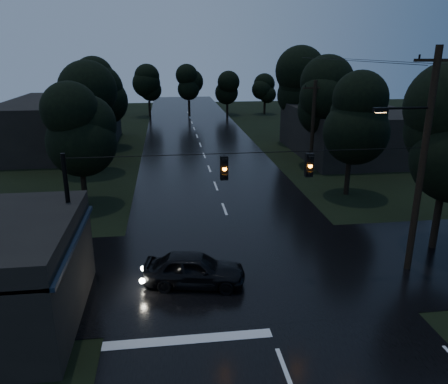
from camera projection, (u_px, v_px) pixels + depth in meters
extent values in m
cube|color=black|center=(209.00, 169.00, 37.51)|extent=(12.00, 120.00, 0.02)
cube|color=black|center=(247.00, 268.00, 20.56)|extent=(60.00, 9.00, 0.02)
cube|color=black|center=(73.00, 240.00, 15.87)|extent=(0.30, 7.00, 0.15)
cylinder|color=black|center=(54.00, 331.00, 13.55)|extent=(0.10, 0.10, 3.00)
cylinder|color=black|center=(86.00, 248.00, 19.20)|extent=(0.10, 0.10, 3.00)
cube|color=#FBBE64|center=(65.00, 278.00, 14.67)|extent=(0.06, 1.60, 0.50)
cube|color=#FBBE64|center=(80.00, 244.00, 17.21)|extent=(0.06, 1.20, 0.50)
cube|color=black|center=(349.00, 132.00, 42.32)|extent=(10.00, 14.00, 4.40)
cube|color=black|center=(63.00, 125.00, 44.43)|extent=(10.00, 16.00, 5.00)
cylinder|color=black|center=(422.00, 166.00, 18.98)|extent=(0.30, 0.30, 10.00)
cube|color=black|center=(438.00, 60.00, 17.60)|extent=(2.00, 0.12, 0.12)
cylinder|color=black|center=(406.00, 108.00, 18.06)|extent=(2.20, 0.10, 0.10)
cube|color=black|center=(381.00, 110.00, 17.94)|extent=(0.60, 0.25, 0.18)
cube|color=#FFB266|center=(380.00, 112.00, 17.97)|extent=(0.45, 0.18, 0.03)
cylinder|color=black|center=(313.00, 128.00, 35.48)|extent=(0.30, 0.30, 7.50)
cube|color=black|center=(315.00, 88.00, 34.50)|extent=(2.00, 0.12, 0.12)
cylinder|color=black|center=(71.00, 225.00, 17.76)|extent=(0.18, 0.18, 6.00)
cylinder|color=black|center=(253.00, 153.00, 17.81)|extent=(15.00, 0.03, 0.03)
cube|color=black|center=(224.00, 168.00, 17.84)|extent=(0.32, 0.25, 1.00)
sphere|color=orange|center=(225.00, 169.00, 17.70)|extent=(0.18, 0.18, 0.18)
cube|color=black|center=(309.00, 165.00, 18.29)|extent=(0.32, 0.25, 1.00)
sphere|color=orange|center=(310.00, 166.00, 18.15)|extent=(0.18, 0.18, 0.18)
cylinder|color=black|center=(436.00, 222.00, 22.29)|extent=(0.36, 0.36, 2.80)
sphere|color=black|center=(447.00, 158.00, 21.23)|extent=(4.48, 4.48, 4.48)
cylinder|color=black|center=(84.00, 187.00, 28.49)|extent=(0.36, 0.36, 2.45)
sphere|color=black|center=(79.00, 143.00, 27.56)|extent=(3.92, 3.92, 3.92)
sphere|color=black|center=(78.00, 126.00, 27.23)|extent=(3.92, 3.92, 3.92)
sphere|color=black|center=(76.00, 109.00, 26.91)|extent=(3.92, 3.92, 3.92)
cylinder|color=black|center=(93.00, 158.00, 35.92)|extent=(0.36, 0.36, 2.62)
sphere|color=black|center=(90.00, 119.00, 34.93)|extent=(4.20, 4.20, 4.20)
sphere|color=black|center=(88.00, 105.00, 34.58)|extent=(4.20, 4.20, 4.20)
sphere|color=black|center=(87.00, 90.00, 34.23)|extent=(4.20, 4.20, 4.20)
cylinder|color=black|center=(102.00, 134.00, 45.25)|extent=(0.36, 0.36, 2.80)
sphere|color=black|center=(99.00, 101.00, 44.18)|extent=(4.48, 4.48, 4.48)
sphere|color=black|center=(98.00, 89.00, 43.81)|extent=(4.48, 4.48, 4.48)
sphere|color=black|center=(97.00, 77.00, 43.44)|extent=(4.48, 4.48, 4.48)
cylinder|color=black|center=(347.00, 176.00, 30.67)|extent=(0.36, 0.36, 2.62)
sphere|color=black|center=(352.00, 131.00, 29.68)|extent=(4.20, 4.20, 4.20)
sphere|color=black|center=(353.00, 115.00, 29.33)|extent=(4.20, 4.20, 4.20)
sphere|color=black|center=(355.00, 98.00, 28.98)|extent=(4.20, 4.20, 4.20)
cylinder|color=black|center=(318.00, 150.00, 38.26)|extent=(0.36, 0.36, 2.80)
sphere|color=black|center=(321.00, 111.00, 37.20)|extent=(4.48, 4.48, 4.48)
sphere|color=black|center=(322.00, 97.00, 36.82)|extent=(4.48, 4.48, 4.48)
sphere|color=black|center=(323.00, 82.00, 36.45)|extent=(4.48, 4.48, 4.48)
cylinder|color=black|center=(293.00, 129.00, 47.73)|extent=(0.36, 0.36, 2.97)
sphere|color=black|center=(295.00, 96.00, 46.60)|extent=(4.76, 4.76, 4.76)
sphere|color=black|center=(295.00, 83.00, 46.20)|extent=(4.76, 4.76, 4.76)
sphere|color=black|center=(296.00, 71.00, 45.80)|extent=(4.76, 4.76, 4.76)
imported|color=black|center=(194.00, 269.00, 18.91)|extent=(4.64, 2.54, 1.50)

